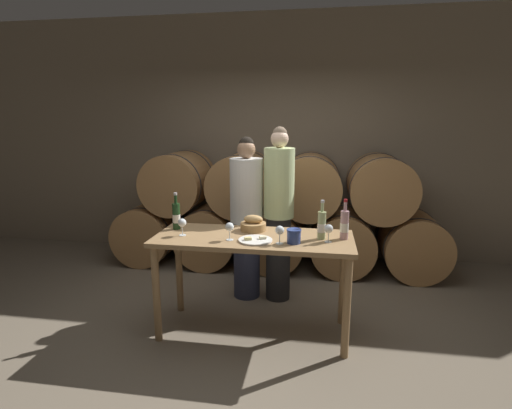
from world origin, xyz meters
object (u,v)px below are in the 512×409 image
(person_left, at_px, (247,218))
(wine_glass_far_left, at_px, (182,223))
(person_right, at_px, (279,213))
(blue_crock, at_px, (294,236))
(wine_bottle_white, at_px, (322,225))
(wine_bottle_rose, at_px, (344,225))
(tasting_table, at_px, (253,250))
(wine_bottle_red, at_px, (176,216))
(wine_glass_left, at_px, (230,227))
(wine_glass_center, at_px, (280,231))
(wine_glass_right, at_px, (329,229))
(bread_basket, at_px, (253,225))
(cheese_plate, at_px, (255,240))

(person_left, distance_m, wine_glass_far_left, 0.90)
(person_right, bearing_deg, blue_crock, -75.94)
(wine_bottle_white, height_order, wine_bottle_rose, wine_bottle_rose)
(person_right, bearing_deg, person_left, 180.00)
(tasting_table, relative_size, wine_bottle_rose, 4.97)
(tasting_table, height_order, wine_bottle_red, wine_bottle_red)
(wine_glass_far_left, bearing_deg, person_right, 46.30)
(wine_glass_left, distance_m, wine_glass_center, 0.42)
(wine_glass_left, bearing_deg, person_left, 91.05)
(blue_crock, height_order, wine_glass_right, wine_glass_right)
(person_left, xyz_separation_m, wine_bottle_red, (-0.53, -0.60, 0.15))
(wine_bottle_white, bearing_deg, wine_bottle_rose, 8.82)
(wine_bottle_rose, relative_size, bread_basket, 1.48)
(person_left, height_order, wine_bottle_rose, person_left)
(wine_bottle_rose, distance_m, wine_glass_left, 0.95)
(tasting_table, relative_size, wine_bottle_white, 5.09)
(wine_glass_left, bearing_deg, wine_bottle_white, 11.55)
(tasting_table, distance_m, cheese_plate, 0.18)
(wine_glass_left, bearing_deg, wine_bottle_rose, 11.01)
(person_left, height_order, wine_bottle_red, person_left)
(person_left, relative_size, wine_bottle_rose, 4.99)
(wine_glass_far_left, bearing_deg, wine_glass_right, 0.51)
(wine_bottle_white, relative_size, wine_glass_far_left, 2.22)
(blue_crock, xyz_separation_m, wine_glass_far_left, (-0.96, 0.06, 0.05))
(bread_basket, relative_size, wine_glass_left, 1.53)
(wine_bottle_rose, height_order, cheese_plate, wine_bottle_rose)
(person_left, xyz_separation_m, wine_glass_right, (0.82, -0.77, 0.13))
(person_left, distance_m, bread_basket, 0.56)
(wine_glass_left, bearing_deg, bread_basket, 65.55)
(tasting_table, xyz_separation_m, wine_glass_left, (-0.18, -0.13, 0.23))
(wine_glass_left, bearing_deg, wine_bottle_red, 155.53)
(blue_crock, bearing_deg, wine_bottle_white, 34.55)
(wine_glass_center, height_order, wine_glass_right, same)
(person_right, bearing_deg, wine_bottle_rose, -47.17)
(tasting_table, relative_size, wine_glass_center, 11.27)
(wine_bottle_white, bearing_deg, wine_glass_center, -150.55)
(wine_bottle_red, bearing_deg, wine_bottle_rose, -2.65)
(wine_glass_far_left, bearing_deg, bread_basket, 23.81)
(wine_bottle_red, xyz_separation_m, bread_basket, (0.69, 0.07, -0.07))
(wine_bottle_red, distance_m, wine_bottle_white, 1.30)
(tasting_table, distance_m, wine_glass_center, 0.37)
(bread_basket, bearing_deg, wine_glass_right, -20.18)
(tasting_table, xyz_separation_m, person_right, (0.14, 0.71, 0.16))
(wine_bottle_white, xyz_separation_m, cheese_plate, (-0.53, -0.14, -0.11))
(wine_bottle_red, relative_size, wine_glass_center, 2.24)
(person_right, height_order, blue_crock, person_right)
(bread_basket, distance_m, wine_glass_left, 0.35)
(cheese_plate, distance_m, wine_glass_left, 0.24)
(tasting_table, bearing_deg, wine_glass_right, -5.18)
(person_left, xyz_separation_m, bread_basket, (0.16, -0.53, 0.08))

